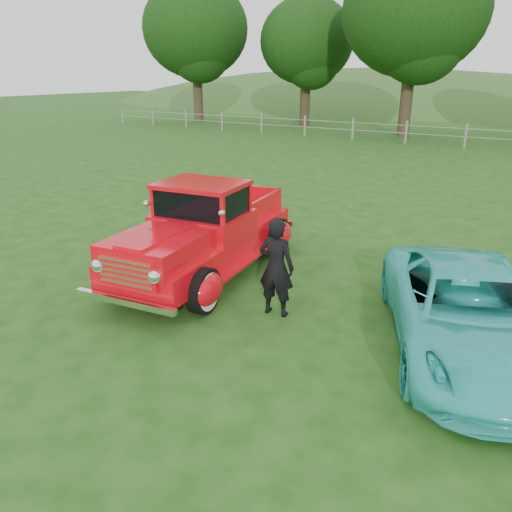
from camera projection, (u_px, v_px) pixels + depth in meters
The scene contains 9 objects.
ground at pixel (195, 323), 7.72m from camera, with size 140.00×140.00×0.00m, color #1A4512.
distant_hills at pixel (482, 145), 58.80m from camera, with size 116.00×60.00×18.00m.
fence_line at pixel (466, 136), 25.08m from camera, with size 48.00×0.12×1.20m.
tree_far_west at pixel (195, 29), 36.03m from camera, with size 7.60×7.60×9.93m.
tree_mid_west at pixel (307, 41), 34.03m from camera, with size 6.40×6.40×8.46m.
tree_near_west at pixel (415, 10), 27.28m from camera, with size 8.00×8.00×10.42m.
red_pickup at pixel (205, 233), 9.42m from camera, with size 2.66×5.15×1.78m.
teal_sedan at pixel (469, 312), 6.77m from camera, with size 1.99×4.31×1.20m, color #33CCC2.
man at pixel (276, 267), 7.76m from camera, with size 0.58×0.38×1.59m, color black.
Camera 1 is at (4.41, -5.36, 3.67)m, focal length 35.00 mm.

